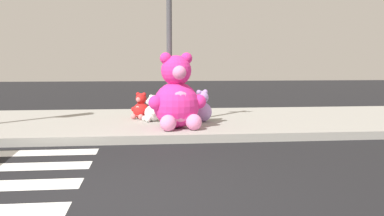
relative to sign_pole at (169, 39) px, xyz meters
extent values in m
plane|color=black|center=(-1.00, -4.40, -1.85)|extent=(60.00, 60.00, 0.00)
cube|color=#9E9B93|center=(-1.00, 0.80, -1.77)|extent=(28.00, 4.40, 0.15)
cylinder|color=#4C4C51|center=(0.00, 0.00, -0.10)|extent=(0.11, 0.11, 3.20)
sphere|color=#F22D93|center=(0.09, -0.55, -1.26)|extent=(0.87, 0.87, 0.87)
ellipsoid|color=pink|center=(0.14, -0.86, -1.26)|extent=(0.50, 0.26, 0.57)
sphere|color=#F22D93|center=(0.09, -0.55, -0.61)|extent=(0.57, 0.57, 0.57)
sphere|color=pink|center=(0.13, -0.79, -0.65)|extent=(0.26, 0.26, 0.26)
sphere|color=#F22D93|center=(0.29, -0.52, -0.39)|extent=(0.22, 0.22, 0.22)
sphere|color=#F22D93|center=(0.52, -0.59, -1.20)|extent=(0.27, 0.27, 0.27)
sphere|color=pink|center=(0.39, -0.88, -1.55)|extent=(0.30, 0.30, 0.30)
sphere|color=#F22D93|center=(-0.10, -0.58, -0.39)|extent=(0.22, 0.22, 0.22)
sphere|color=#F22D93|center=(-0.30, -0.72, -1.20)|extent=(0.27, 0.27, 0.27)
sphere|color=pink|center=(-0.09, -0.95, -1.55)|extent=(0.30, 0.30, 0.30)
sphere|color=#B28CD8|center=(0.69, 0.25, -1.49)|extent=(0.41, 0.41, 0.41)
ellipsoid|color=silver|center=(0.60, 0.36, -1.49)|extent=(0.23, 0.21, 0.27)
sphere|color=#B28CD8|center=(0.69, 0.25, -1.18)|extent=(0.27, 0.27, 0.27)
sphere|color=silver|center=(0.62, 0.34, -1.20)|extent=(0.12, 0.12, 0.12)
sphere|color=#B28CD8|center=(0.62, 0.19, -1.08)|extent=(0.10, 0.10, 0.10)
sphere|color=#B28CD8|center=(0.51, 0.17, -1.46)|extent=(0.13, 0.13, 0.13)
sphere|color=silver|center=(0.50, 0.31, -1.63)|extent=(0.14, 0.14, 0.14)
sphere|color=#B28CD8|center=(0.77, 0.31, -1.08)|extent=(0.10, 0.10, 0.10)
sphere|color=#B28CD8|center=(0.82, 0.41, -1.46)|extent=(0.13, 0.13, 0.13)
sphere|color=silver|center=(0.67, 0.45, -1.63)|extent=(0.14, 0.14, 0.14)
sphere|color=white|center=(-0.33, 0.44, -1.53)|extent=(0.34, 0.34, 0.34)
ellipsoid|color=white|center=(-0.45, 0.40, -1.53)|extent=(0.14, 0.20, 0.22)
sphere|color=white|center=(-0.33, 0.44, -1.27)|extent=(0.23, 0.23, 0.23)
sphere|color=white|center=(-0.42, 0.41, -1.28)|extent=(0.10, 0.10, 0.10)
sphere|color=white|center=(-0.30, 0.37, -1.18)|extent=(0.09, 0.09, 0.09)
sphere|color=white|center=(-0.31, 0.27, -1.50)|extent=(0.11, 0.11, 0.11)
sphere|color=white|center=(-0.43, 0.30, -1.64)|extent=(0.12, 0.12, 0.12)
sphere|color=white|center=(-0.36, 0.52, -1.18)|extent=(0.09, 0.09, 0.09)
sphere|color=white|center=(-0.43, 0.58, -1.50)|extent=(0.11, 0.11, 0.11)
sphere|color=white|center=(-0.50, 0.48, -1.64)|extent=(0.12, 0.12, 0.12)
sphere|color=red|center=(-0.57, 0.90, -1.52)|extent=(0.36, 0.36, 0.36)
ellipsoid|color=#DB7B7B|center=(-0.65, 0.79, -1.52)|extent=(0.21, 0.18, 0.23)
sphere|color=red|center=(-0.57, 0.90, -1.25)|extent=(0.24, 0.24, 0.24)
sphere|color=#DB7B7B|center=(-0.63, 0.82, -1.27)|extent=(0.11, 0.11, 0.11)
sphere|color=red|center=(-0.50, 0.85, -1.16)|extent=(0.09, 0.09, 0.09)
sphere|color=red|center=(-0.46, 0.76, -1.49)|extent=(0.11, 0.11, 0.11)
sphere|color=#DB7B7B|center=(-0.58, 0.72, -1.64)|extent=(0.12, 0.12, 0.12)
sphere|color=red|center=(-0.64, 0.95, -1.16)|extent=(0.09, 0.09, 0.09)
sphere|color=red|center=(-0.74, 0.96, -1.49)|extent=(0.11, 0.11, 0.11)
sphere|color=#DB7B7B|center=(-0.74, 0.83, -1.64)|extent=(0.12, 0.12, 0.12)
sphere|color=tan|center=(0.44, 0.73, -1.50)|extent=(0.40, 0.40, 0.40)
ellipsoid|color=beige|center=(0.30, 0.77, -1.50)|extent=(0.15, 0.23, 0.26)
sphere|color=tan|center=(0.44, 0.73, -1.21)|extent=(0.26, 0.26, 0.26)
sphere|color=beige|center=(0.33, 0.76, -1.22)|extent=(0.12, 0.12, 0.12)
sphere|color=tan|center=(0.41, 0.64, -1.10)|extent=(0.10, 0.10, 0.10)
sphere|color=tan|center=(0.34, 0.56, -1.47)|extent=(0.12, 0.12, 0.12)
sphere|color=beige|center=(0.25, 0.67, -1.63)|extent=(0.14, 0.14, 0.14)
sphere|color=tan|center=(0.46, 0.81, -1.10)|extent=(0.10, 0.10, 0.10)
sphere|color=tan|center=(0.44, 0.92, -1.47)|extent=(0.12, 0.12, 0.12)
sphere|color=beige|center=(0.31, 0.88, -1.63)|extent=(0.14, 0.14, 0.14)
camera|label=1|loc=(-0.54, -8.62, -0.49)|focal=40.39mm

